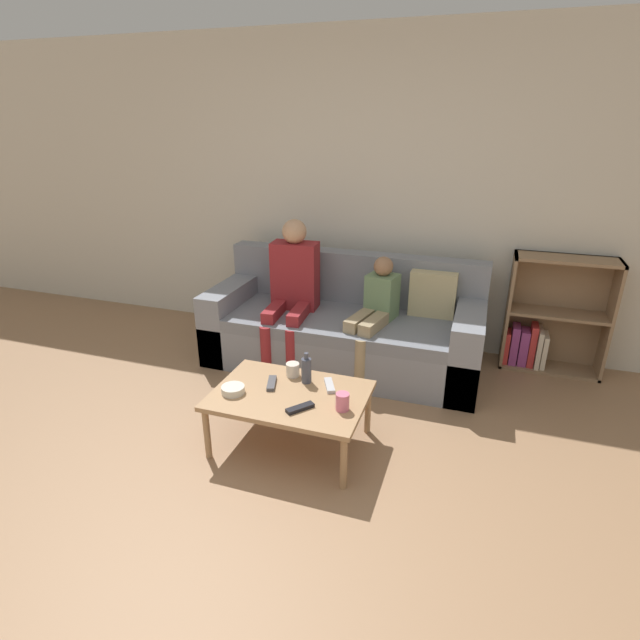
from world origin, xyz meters
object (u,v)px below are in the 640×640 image
bookshelf (549,322)px  tv_remote_1 (272,383)px  tv_remote_0 (300,408)px  person_child (373,313)px  couch (345,329)px  cup_near (342,402)px  cup_far (293,370)px  bottle (306,370)px  snack_bowl (233,390)px  tv_remote_2 (329,385)px  person_adult (292,283)px  coffee_table (290,398)px

bookshelf → tv_remote_1: (-1.72, -1.60, -0.02)m
tv_remote_0 → person_child: bearing=122.5°
couch → bookshelf: size_ratio=2.34×
cup_near → cup_far: 0.50m
couch → bottle: 1.06m
cup_near → snack_bowl: (-0.68, -0.04, -0.03)m
bottle → cup_near: bearing=-37.4°
tv_remote_1 → tv_remote_2: size_ratio=1.01×
person_adult → bottle: bearing=-68.4°
tv_remote_0 → tv_remote_1: bearing=-178.7°
tv_remote_0 → tv_remote_2: (0.08, 0.30, 0.00)m
snack_bowl → cup_far: bearing=50.3°
couch → snack_bowl: bearing=-104.0°
person_child → cup_near: 1.15m
person_child → cup_far: person_child is taller
cup_far → coffee_table: bearing=-73.1°
tv_remote_2 → snack_bowl: bearing=180.0°
person_adult → cup_far: (0.36, -0.92, -0.27)m
person_child → tv_remote_1: size_ratio=5.29×
couch → cup_near: size_ratio=21.11×
person_child → cup_near: size_ratio=8.98×
couch → tv_remote_0: (0.12, -1.36, 0.09)m
tv_remote_0 → snack_bowl: size_ratio=1.14×
couch → cup_far: (-0.06, -1.00, 0.12)m
bookshelf → tv_remote_1: bearing=-137.1°
bottle → cup_far: bearing=156.0°
snack_bowl → person_adult: bearing=94.4°
person_child → tv_remote_0: bearing=-83.9°
coffee_table → snack_bowl: (-0.33, -0.10, 0.06)m
couch → person_adult: size_ratio=1.87×
coffee_table → tv_remote_1: (-0.15, 0.06, 0.05)m
person_child → coffee_table: bearing=-91.2°
bookshelf → bottle: bearing=-135.6°
couch → cup_near: (0.35, -1.28, 0.13)m
person_child → tv_remote_0: 1.24m
cup_near → person_adult: bearing=122.9°
couch → person_child: person_child is taller
cup_near → tv_remote_1: 0.52m
person_child → tv_remote_2: (-0.06, -0.92, -0.15)m
bookshelf → person_child: size_ratio=1.01×
person_adult → tv_remote_0: person_adult is taller
person_adult → tv_remote_0: 1.42m
couch → cup_far: bearing=-93.7°
cup_near → tv_remote_2: size_ratio=0.60×
snack_bowl → bottle: size_ratio=0.70×
bookshelf → snack_bowl: (-1.90, -1.76, -0.01)m
cup_near → bottle: (-0.30, 0.23, 0.03)m
cup_near → tv_remote_1: cup_near is taller
couch → bottle: bearing=-87.4°
person_adult → snack_bowl: bearing=-90.0°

